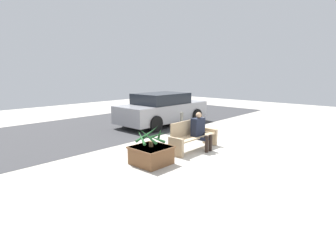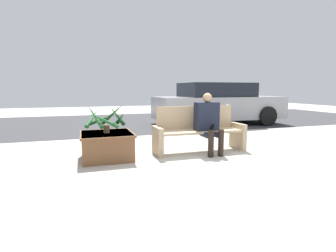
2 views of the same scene
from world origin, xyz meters
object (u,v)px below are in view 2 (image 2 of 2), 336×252
Objects in this scene: bollard_post at (227,117)px; person_seated at (208,121)px; potted_plant at (107,118)px; parked_car at (218,104)px; planter_box at (107,145)px; bench at (198,131)px.

person_seated is at bearing -128.54° from bollard_post.
potted_plant is at bearing -151.74° from bollard_post.
person_seated is 4.24m from parked_car.
planter_box is at bearing 175.11° from person_seated.
parked_car reaches higher than bollard_post.
person_seated is 1.93m from planter_box.
bench is at bearing 0.67° from planter_box.
person_seated is 1.27× the size of planter_box.
planter_box is (-1.77, -0.02, -0.16)m from bench.
potted_plant is 4.02m from bollard_post.
parked_car is at bearing 56.34° from bench.
bench is at bearing -133.13° from bollard_post.
potted_plant is (-1.88, 0.17, 0.10)m from person_seated.
potted_plant is 5.34m from parked_car.
planter_box is at bearing -139.51° from parked_car.
bench is 2.50× the size of potted_plant.
bench is 0.41× the size of parked_car.
parked_car is 1.68m from bollard_post.
person_seated is at bearing -56.74° from bench.
bench is 2.59m from bollard_post.
potted_plant is (-1.76, -0.01, 0.31)m from bench.
planter_box is (-1.89, 0.16, -0.37)m from person_seated.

